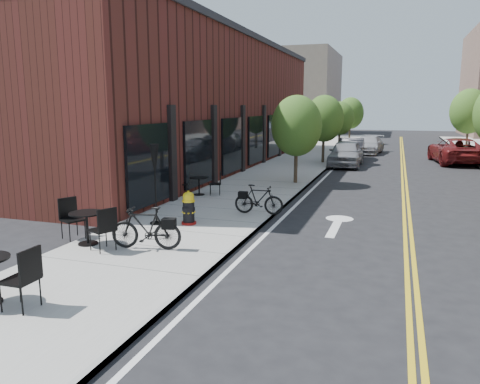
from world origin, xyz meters
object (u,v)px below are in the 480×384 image
(fire_hydrant, at_px, (189,208))
(bistro_set_b, at_px, (87,223))
(parked_car_b, at_px, (351,149))
(parked_car_c, at_px, (368,145))
(bistro_set_c, at_px, (199,183))
(patio_umbrella, at_px, (155,167))
(bicycle_left, at_px, (146,228))
(parked_car_far, at_px, (456,151))
(parked_car_a, at_px, (346,153))
(bicycle_right, at_px, (259,199))

(fire_hydrant, height_order, bistro_set_b, bistro_set_b)
(parked_car_b, bearing_deg, parked_car_c, 79.16)
(bistro_set_c, bearing_deg, patio_umbrella, -101.75)
(patio_umbrella, bearing_deg, fire_hydrant, 16.69)
(bicycle_left, relative_size, parked_car_far, 0.31)
(parked_car_a, bearing_deg, bistro_set_b, -103.55)
(bistro_set_b, relative_size, patio_umbrella, 0.85)
(bicycle_left, height_order, bicycle_right, bicycle_left)
(fire_hydrant, xyz_separation_m, bicycle_right, (1.55, 1.84, 0.01))
(fire_hydrant, relative_size, parked_car_far, 0.17)
(bicycle_right, xyz_separation_m, bistro_set_c, (-3.05, 2.37, -0.02))
(bicycle_right, bearing_deg, parked_car_far, -26.46)
(parked_car_a, bearing_deg, bicycle_right, -95.41)
(parked_car_b, xyz_separation_m, parked_car_c, (0.80, 4.87, -0.06))
(bicycle_right, height_order, parked_car_far, parked_car_far)
(bistro_set_c, distance_m, parked_car_c, 20.16)
(parked_car_b, height_order, parked_car_c, parked_car_b)
(bicycle_left, height_order, bistro_set_b, bistro_set_b)
(bicycle_left, bearing_deg, parked_car_far, 146.99)
(bicycle_left, distance_m, parked_car_far, 23.45)
(fire_hydrant, bearing_deg, bistro_set_b, -142.40)
(fire_hydrant, distance_m, parked_car_far, 21.19)
(parked_car_c, bearing_deg, patio_umbrella, -94.29)
(fire_hydrant, bearing_deg, bistro_set_c, 87.25)
(bistro_set_c, bearing_deg, parked_car_b, 54.30)
(fire_hydrant, bearing_deg, parked_car_a, 57.57)
(bicycle_right, xyz_separation_m, parked_car_b, (1.23, 17.00, 0.12))
(patio_umbrella, xyz_separation_m, parked_car_b, (3.68, 19.11, -1.06))
(fire_hydrant, distance_m, bistro_set_b, 3.02)
(parked_car_b, distance_m, parked_car_c, 4.93)
(fire_hydrant, distance_m, bistro_set_c, 4.46)
(parked_car_b, bearing_deg, fire_hydrant, -99.90)
(parked_car_a, relative_size, parked_car_c, 0.99)
(fire_hydrant, xyz_separation_m, bicycle_left, (0.04, -2.49, 0.05))
(parked_car_a, xyz_separation_m, parked_car_far, (6.24, 3.50, 0.02))
(bicycle_left, xyz_separation_m, parked_car_c, (3.54, 26.20, 0.02))
(bicycle_left, relative_size, bicycle_right, 1.10)
(bistro_set_b, bearing_deg, fire_hydrant, 84.90)
(fire_hydrant, bearing_deg, parked_car_b, 59.23)
(bicycle_left, distance_m, bistro_set_b, 1.56)
(parked_car_b, bearing_deg, parked_car_a, -91.51)
(bistro_set_b, bearing_deg, parked_car_far, 89.13)
(bicycle_left, distance_m, bistro_set_c, 6.87)
(fire_hydrant, height_order, parked_car_b, parked_car_b)
(bicycle_left, relative_size, bistro_set_b, 0.88)
(bistro_set_c, height_order, parked_car_far, parked_car_far)
(parked_car_far, bearing_deg, fire_hydrant, 57.46)
(fire_hydrant, xyz_separation_m, patio_umbrella, (-0.90, -0.27, 1.19))
(patio_umbrella, bearing_deg, bicycle_right, 40.67)
(patio_umbrella, bearing_deg, parked_car_far, 62.97)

